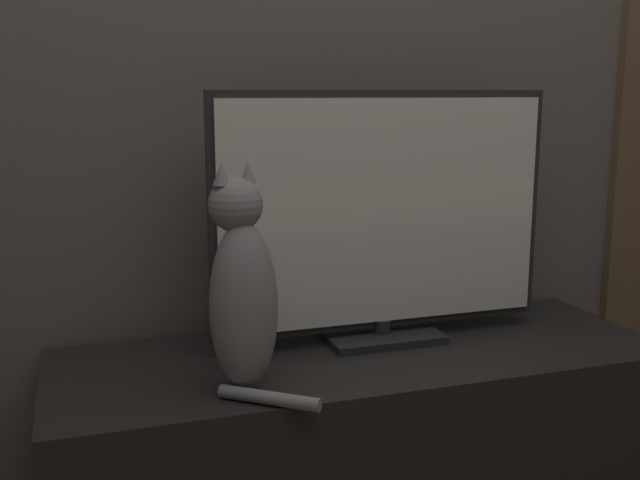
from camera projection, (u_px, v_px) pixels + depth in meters
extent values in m
cube|color=black|center=(360.00, 431.00, 1.86)|extent=(1.48, 0.52, 0.41)
cube|color=black|center=(382.00, 336.00, 1.90)|extent=(0.29, 0.18, 0.02)
cylinder|color=black|center=(382.00, 326.00, 1.90)|extent=(0.04, 0.04, 0.03)
cube|color=black|center=(383.00, 211.00, 1.85)|extent=(0.87, 0.02, 0.59)
cube|color=silver|center=(385.00, 212.00, 1.84)|extent=(0.83, 0.01, 0.55)
ellipsoid|color=gray|center=(244.00, 308.00, 1.55)|extent=(0.18, 0.17, 0.36)
ellipsoid|color=silver|center=(233.00, 311.00, 1.59)|extent=(0.09, 0.07, 0.20)
sphere|color=gray|center=(236.00, 205.00, 1.53)|extent=(0.14, 0.14, 0.11)
cone|color=gray|center=(221.00, 174.00, 1.50)|extent=(0.04, 0.04, 0.04)
cone|color=gray|center=(248.00, 172.00, 1.53)|extent=(0.04, 0.04, 0.04)
cylinder|color=gray|center=(269.00, 398.00, 1.51)|extent=(0.19, 0.16, 0.03)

